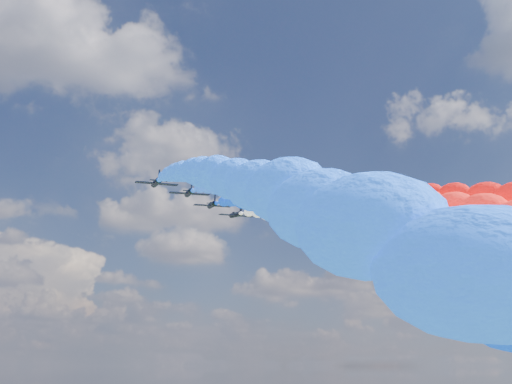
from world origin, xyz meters
name	(u,v)px	position (x,y,z in m)	size (l,w,h in m)	color
jet_0	(156,183)	(-26.25, -3.84, 110.81)	(9.63, 12.91, 2.84)	black
trail_0	(210,195)	(-26.25, -63.19, 92.08)	(7.32, 115.22, 43.01)	#1A5DFF
jet_1	(189,193)	(-17.42, 2.53, 110.81)	(9.63, 12.91, 2.84)	black
trail_1	(259,211)	(-17.42, -56.82, 92.08)	(7.32, 115.22, 43.01)	blue
jet_2	(212,205)	(-9.54, 12.36, 110.81)	(9.63, 12.91, 2.84)	black
trail_2	(288,228)	(-9.54, -46.99, 92.08)	(7.32, 115.22, 43.01)	blue
jet_3	(248,202)	(-1.34, 6.85, 110.81)	(9.63, 12.91, 2.84)	black
trail_3	(348,224)	(-1.34, -52.50, 92.08)	(7.32, 115.22, 43.01)	white
jet_4	(236,215)	(-0.79, 21.11, 110.81)	(9.63, 12.91, 2.84)	black
trail_4	(318,241)	(-0.79, -38.25, 92.08)	(7.32, 115.22, 43.01)	white
jet_5	(285,209)	(10.21, 10.88, 110.81)	(9.63, 12.91, 2.84)	black
trail_5	(400,233)	(10.21, -48.47, 92.08)	(7.32, 115.22, 43.01)	red
jet_6	(324,203)	(17.96, 2.51, 110.81)	(9.63, 12.91, 2.84)	black
trail_6	(469,226)	(17.96, -56.85, 92.08)	(7.32, 115.22, 43.01)	red
jet_7	(362,198)	(24.95, -5.22, 110.81)	(9.63, 12.91, 2.84)	black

